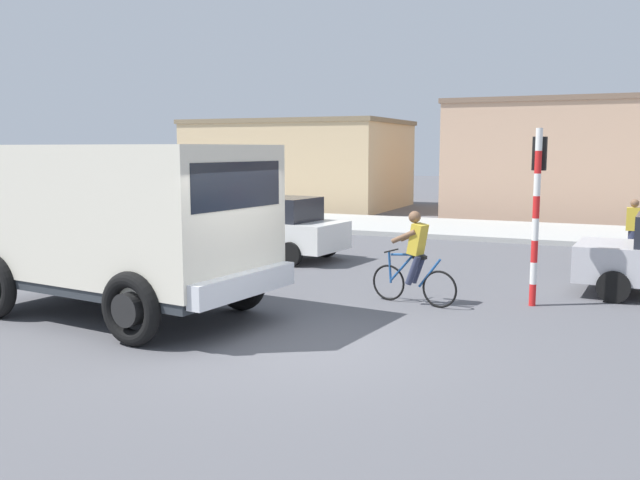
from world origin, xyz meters
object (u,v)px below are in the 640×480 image
cyclist (415,258)px  pedestrian_near_kerb (633,231)px  truck_foreground (118,218)px  car_red_near (270,227)px  traffic_light_pole (537,192)px

cyclist → pedestrian_near_kerb: size_ratio=1.06×
truck_foreground → pedestrian_near_kerb: truck_foreground is taller
car_red_near → pedestrian_near_kerb: size_ratio=2.58×
cyclist → pedestrian_near_kerb: 7.28m
truck_foreground → traffic_light_pole: 7.37m
truck_foreground → pedestrian_near_kerb: 12.18m
pedestrian_near_kerb → cyclist: bearing=-120.8°
traffic_light_pole → pedestrian_near_kerb: (1.71, 5.43, -1.22)m
truck_foreground → cyclist: 5.28m
car_red_near → traffic_light_pole: bearing=-22.4°
car_red_near → pedestrian_near_kerb: bearing=16.6°
truck_foreground → pedestrian_near_kerb: bearing=48.0°
cyclist → car_red_near: (-4.92, 3.67, -0.05)m
pedestrian_near_kerb → traffic_light_pole: bearing=-107.5°
car_red_near → cyclist: bearing=-36.7°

